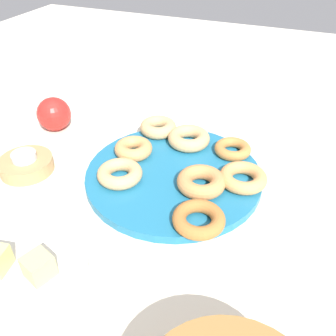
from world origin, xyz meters
TOP-DOWN VIEW (x-y plane):
  - ground_plane at (0.00, 0.00)m, footprint 2.40×2.40m
  - donut_plate at (0.00, 0.00)m, footprint 0.36×0.36m
  - donut_0 at (0.01, -0.11)m, footprint 0.12×0.12m
  - donut_1 at (-0.14, -0.02)m, footprint 0.13×0.13m
  - donut_2 at (-0.07, 0.03)m, footprint 0.11×0.11m
  - donut_3 at (0.10, -0.03)m, footprint 0.11×0.11m
  - donut_4 at (0.09, 0.06)m, footprint 0.10×0.10m
  - donut_5 at (0.09, -0.13)m, footprint 0.12×0.12m
  - donut_6 at (-0.09, 0.12)m, footprint 0.13×0.13m
  - donut_7 at (-0.09, -0.11)m, footprint 0.10×0.10m
  - candle_holder at (0.30, 0.09)m, footprint 0.11×0.11m
  - tealight at (0.30, 0.09)m, footprint 0.05×0.05m
  - fruit_bowl at (0.11, 0.32)m, footprint 0.19×0.19m
  - melon_chunk_left at (0.08, 0.32)m, footprint 0.05×0.05m
  - apple at (0.35, -0.08)m, footprint 0.08×0.08m

SIDE VIEW (x-z plane):
  - ground_plane at x=0.00m, z-range 0.00..0.00m
  - donut_plate at x=0.00m, z-range 0.00..0.02m
  - candle_holder at x=0.30m, z-range 0.00..0.03m
  - fruit_bowl at x=0.11m, z-range 0.00..0.03m
  - donut_7 at x=-0.09m, z-range 0.02..0.04m
  - donut_6 at x=-0.09m, z-range 0.02..0.04m
  - donut_1 at x=-0.14m, z-range 0.02..0.04m
  - donut_4 at x=0.09m, z-range 0.02..0.04m
  - donut_3 at x=0.10m, z-range 0.02..0.05m
  - donut_5 at x=0.09m, z-range 0.02..0.05m
  - donut_0 at x=0.01m, z-range 0.02..0.05m
  - donut_2 at x=-0.07m, z-range 0.02..0.05m
  - tealight at x=0.30m, z-range 0.03..0.04m
  - apple at x=0.35m, z-range 0.00..0.08m
  - melon_chunk_left at x=0.08m, z-range 0.03..0.07m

